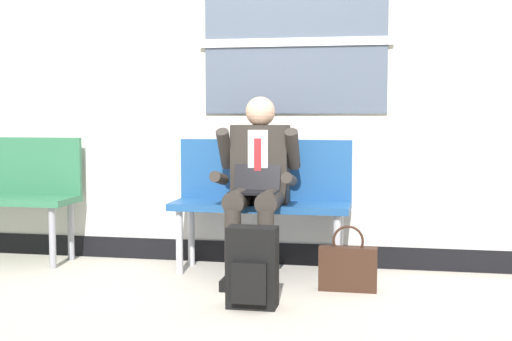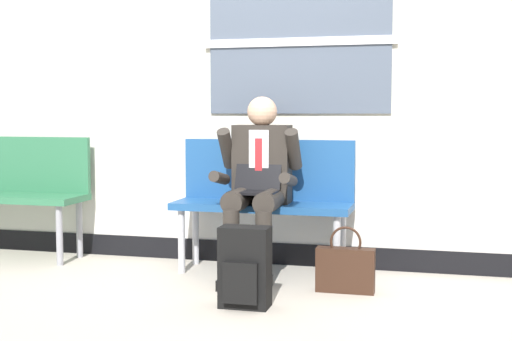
{
  "view_description": "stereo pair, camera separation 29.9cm",
  "coord_description": "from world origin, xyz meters",
  "px_view_note": "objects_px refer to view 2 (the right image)",
  "views": [
    {
      "loc": [
        0.87,
        -4.39,
        1.14
      ],
      "look_at": [
        -0.01,
        0.2,
        0.75
      ],
      "focal_mm": 48.54,
      "sensor_mm": 36.0,
      "label": 1
    },
    {
      "loc": [
        1.16,
        -4.32,
        1.14
      ],
      "look_at": [
        -0.01,
        0.2,
        0.75
      ],
      "focal_mm": 48.54,
      "sensor_mm": 36.0,
      "label": 2
    }
  ],
  "objects_px": {
    "bench_with_person": "(265,194)",
    "handbag": "(345,269)",
    "bench_empty": "(13,186)",
    "person_seated": "(258,181)",
    "backpack": "(245,268)"
  },
  "relations": [
    {
      "from": "bench_with_person",
      "to": "handbag",
      "type": "height_order",
      "value": "bench_with_person"
    },
    {
      "from": "bench_with_person",
      "to": "handbag",
      "type": "relative_size",
      "value": 2.99
    },
    {
      "from": "bench_with_person",
      "to": "bench_empty",
      "type": "bearing_deg",
      "value": 180.0
    },
    {
      "from": "bench_empty",
      "to": "handbag",
      "type": "relative_size",
      "value": 2.89
    },
    {
      "from": "bench_with_person",
      "to": "person_seated",
      "type": "height_order",
      "value": "person_seated"
    },
    {
      "from": "handbag",
      "to": "bench_with_person",
      "type": "bearing_deg",
      "value": 143.95
    },
    {
      "from": "backpack",
      "to": "bench_with_person",
      "type": "bearing_deg",
      "value": 96.83
    },
    {
      "from": "person_seated",
      "to": "backpack",
      "type": "height_order",
      "value": "person_seated"
    },
    {
      "from": "handbag",
      "to": "backpack",
      "type": "bearing_deg",
      "value": -137.2
    },
    {
      "from": "bench_empty",
      "to": "backpack",
      "type": "relative_size",
      "value": 2.57
    },
    {
      "from": "bench_empty",
      "to": "handbag",
      "type": "distance_m",
      "value": 2.77
    },
    {
      "from": "bench_with_person",
      "to": "bench_empty",
      "type": "relative_size",
      "value": 1.03
    },
    {
      "from": "person_seated",
      "to": "backpack",
      "type": "distance_m",
      "value": 0.88
    },
    {
      "from": "bench_empty",
      "to": "person_seated",
      "type": "relative_size",
      "value": 0.98
    },
    {
      "from": "bench_with_person",
      "to": "backpack",
      "type": "relative_size",
      "value": 2.66
    }
  ]
}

